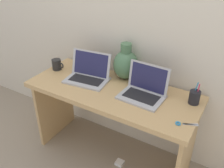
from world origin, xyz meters
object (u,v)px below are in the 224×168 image
laptop_right (144,88)px  pen_cup (194,97)px  scissors (183,124)px  power_brick (120,163)px  laptop_left (89,73)px  green_vase (126,64)px  coffee_mug (57,65)px

laptop_right → pen_cup: (0.36, 0.09, -0.01)m
laptop_right → scissors: (0.36, -0.19, -0.06)m
power_brick → laptop_left: bearing=163.5°
pen_cup → power_brick: pen_cup is taller
scissors → laptop_right: bearing=152.1°
laptop_left → scissors: bearing=-11.8°
laptop_left → scissors: size_ratio=2.68×
laptop_right → power_brick: laptop_right is taller
laptop_right → scissors: laptop_right is taller
green_vase → coffee_mug: 0.64m
green_vase → power_brick: bearing=-67.8°
coffee_mug → pen_cup: bearing=4.5°
green_vase → coffee_mug: green_vase is taller
laptop_right → scissors: size_ratio=2.38×
laptop_right → coffee_mug: 0.87m
green_vase → power_brick: green_vase is taller
green_vase → power_brick: 0.90m
laptop_left → green_vase: size_ratio=1.21×
laptop_right → power_brick: (-0.14, -0.12, -0.77)m
coffee_mug → scissors: (1.23, -0.18, -0.05)m
green_vase → pen_cup: 0.62m
laptop_left → scissors: 0.89m
pen_cup → laptop_left: bearing=-173.8°
laptop_left → coffee_mug: bearing=-179.8°
coffee_mug → power_brick: size_ratio=1.76×
laptop_right → green_vase: green_vase is taller
laptop_right → laptop_left: bearing=-179.2°
laptop_right → green_vase: (-0.25, 0.17, 0.07)m
pen_cup → scissors: pen_cup is taller
laptop_left → laptop_right: laptop_right is taller
pen_cup → power_brick: size_ratio=2.38×
laptop_left → coffee_mug: size_ratio=3.08×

